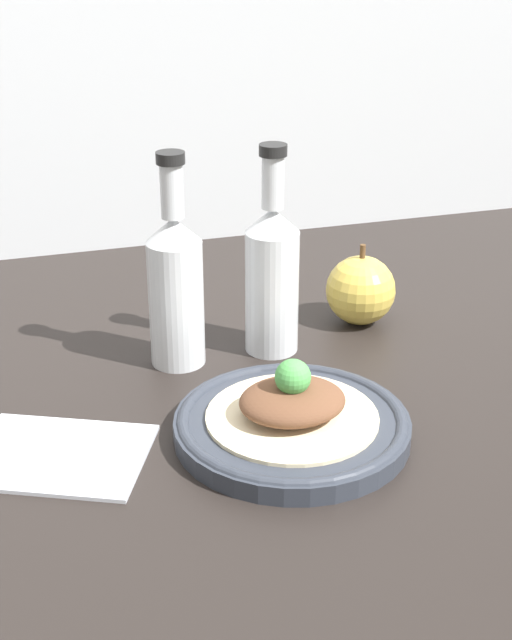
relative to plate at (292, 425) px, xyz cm
name	(u,v)px	position (x,y,z in cm)	size (l,w,h in cm)	color
ground_plane	(270,427)	(-0.54, 5.17, -3.25)	(180.00, 110.00, 4.00)	black
plate	(292,425)	(0.00, 0.00, 0.00)	(22.93, 22.93, 2.34)	#2D333D
plated_food	(292,403)	(0.00, 0.00, 2.45)	(16.73, 16.73, 6.28)	beige
cider_bottle_left	(176,285)	(-7.12, 18.52, 8.09)	(6.08, 6.08, 24.03)	silver
cider_bottle_right	(272,274)	(3.90, 18.52, 8.09)	(6.08, 6.08, 24.03)	silver
apple	(361,290)	(16.52, 22.33, 3.01)	(8.51, 8.51, 10.14)	gold
napkin	(59,453)	(-22.03, 2.87, -0.85)	(19.98, 18.06, 0.80)	#B7BCC6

